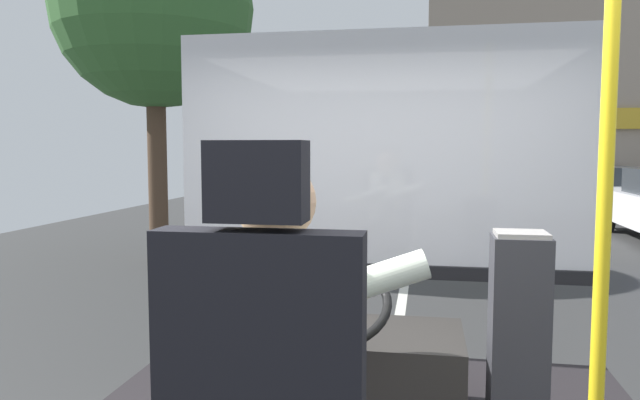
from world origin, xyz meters
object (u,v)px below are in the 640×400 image
object	(u,v)px
steering_console	(344,368)
fare_box	(518,338)
handrail_pole	(604,210)
parked_car_silver	(601,190)
bus_driver	(282,355)

from	to	relation	value
steering_console	fare_box	xyz separation A→B (m)	(0.76, -0.13, 0.23)
handrail_pole	parked_car_silver	bearing A→B (deg)	74.66
handrail_pole	bus_driver	bearing A→B (deg)	-158.41
steering_console	fare_box	bearing A→B (deg)	-9.87
steering_console	parked_car_silver	bearing A→B (deg)	70.82
parked_car_silver	handrail_pole	bearing A→B (deg)	-105.34
steering_console	handrail_pole	xyz separation A→B (m)	(0.88, -0.84, 0.85)
handrail_pole	fare_box	bearing A→B (deg)	99.48
steering_console	handrail_pole	distance (m)	1.49
bus_driver	handrail_pole	size ratio (longest dim) A/B	0.38
parked_car_silver	bus_driver	bearing A→B (deg)	-107.87
bus_driver	handrail_pole	xyz separation A→B (m)	(0.88, 0.35, 0.37)
steering_console	handrail_pole	world-z (taller)	handrail_pole
fare_box	parked_car_silver	distance (m)	15.91
steering_console	parked_car_silver	size ratio (longest dim) A/B	0.26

